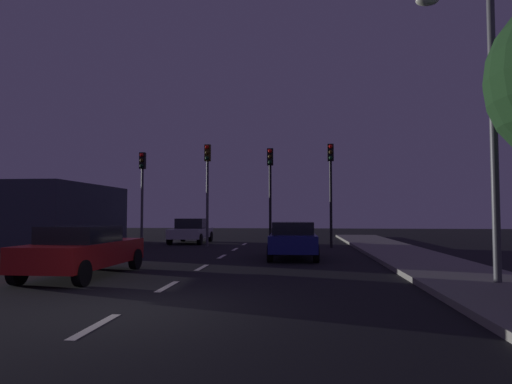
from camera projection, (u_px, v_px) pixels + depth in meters
name	position (u px, v px, depth m)	size (l,w,h in m)	color
ground_plane	(206.00, 266.00, 15.05)	(80.00, 80.00, 0.00)	black
sidewalk_curb_right	(434.00, 266.00, 14.34)	(3.00, 40.00, 0.15)	gray
lane_stripe_nearest	(96.00, 326.00, 6.90)	(0.16, 1.60, 0.01)	silver
lane_stripe_second	(167.00, 286.00, 10.68)	(0.16, 1.60, 0.01)	silver
lane_stripe_third	(202.00, 267.00, 14.46)	(0.16, 1.60, 0.01)	silver
lane_stripe_fourth	(222.00, 256.00, 18.23)	(0.16, 1.60, 0.01)	silver
lane_stripe_fifth	(235.00, 249.00, 22.01)	(0.16, 1.60, 0.01)	silver
lane_stripe_sixth	(244.00, 244.00, 25.79)	(0.16, 1.60, 0.01)	silver
traffic_signal_far_left	(142.00, 181.00, 24.20)	(0.32, 0.38, 5.12)	#4C4C51
traffic_signal_center_left	(207.00, 176.00, 23.87)	(0.32, 0.38, 5.50)	#4C4C51
traffic_signal_center_right	(270.00, 178.00, 23.54)	(0.32, 0.38, 5.24)	black
traffic_signal_far_right	(331.00, 175.00, 23.24)	(0.32, 0.38, 5.43)	black
car_stopped_ahead	(293.00, 240.00, 17.45)	(1.92, 3.98, 1.44)	navy
car_adjacent_lane	(83.00, 250.00, 12.42)	(1.94, 4.51, 1.41)	#B21919
car_oncoming_far	(191.00, 231.00, 26.86)	(2.00, 4.04, 1.48)	silver
street_lamp_right	(481.00, 107.00, 10.62)	(1.85, 0.36, 7.18)	#4C4C51
storefront_left	(59.00, 215.00, 24.88)	(4.48, 8.53, 3.39)	#333847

